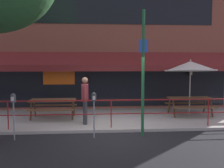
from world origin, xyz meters
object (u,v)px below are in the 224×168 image
(picnic_table_centre, at_px, (190,101))
(pedestrian_walking, at_px, (85,98))
(patio_umbrella_centre, at_px, (190,66))
(picnic_table_left, at_px, (53,103))
(street_sign_pole, at_px, (143,72))
(parking_meter_near, at_px, (13,102))
(parking_meter_far, at_px, (94,101))

(picnic_table_centre, xyz_separation_m, pedestrian_walking, (-4.39, -1.17, 0.35))
(picnic_table_centre, xyz_separation_m, patio_umbrella_centre, (0.00, 0.05, 1.47))
(picnic_table_left, height_order, street_sign_pole, street_sign_pole)
(picnic_table_centre, xyz_separation_m, parking_meter_near, (-6.47, -2.66, 0.44))
(patio_umbrella_centre, distance_m, parking_meter_near, 7.09)
(patio_umbrella_centre, xyz_separation_m, parking_meter_near, (-6.47, -2.71, -1.03))
(picnic_table_centre, xyz_separation_m, parking_meter_far, (-4.07, -2.61, 0.44))
(picnic_table_left, bearing_deg, parking_meter_far, -56.49)
(picnic_table_centre, height_order, parking_meter_far, parking_meter_far)
(pedestrian_walking, height_order, parking_meter_near, pedestrian_walking)
(parking_meter_near, height_order, parking_meter_far, same)
(pedestrian_walking, xyz_separation_m, parking_meter_near, (-2.08, -1.49, 0.09))
(patio_umbrella_centre, height_order, pedestrian_walking, patio_umbrella_centre)
(pedestrian_walking, distance_m, street_sign_pole, 2.49)
(picnic_table_centre, relative_size, patio_umbrella_centre, 0.76)
(pedestrian_walking, bearing_deg, parking_meter_near, -144.38)
(pedestrian_walking, relative_size, street_sign_pole, 0.43)
(patio_umbrella_centre, relative_size, street_sign_pole, 0.60)
(picnic_table_left, bearing_deg, patio_umbrella_centre, 1.90)
(parking_meter_near, relative_size, street_sign_pole, 0.36)
(picnic_table_left, height_order, pedestrian_walking, pedestrian_walking)
(picnic_table_centre, height_order, parking_meter_near, parking_meter_near)
(picnic_table_left, height_order, picnic_table_centre, same)
(parking_meter_near, bearing_deg, pedestrian_walking, 35.62)
(street_sign_pole, bearing_deg, parking_meter_near, -178.06)
(patio_umbrella_centre, xyz_separation_m, street_sign_pole, (-2.54, -2.57, -0.15))
(pedestrian_walking, height_order, street_sign_pole, street_sign_pole)
(pedestrian_walking, bearing_deg, street_sign_pole, -36.17)
(street_sign_pole, bearing_deg, picnic_table_left, 143.04)
(patio_umbrella_centre, bearing_deg, parking_meter_far, -146.87)
(picnic_table_left, distance_m, parking_meter_near, 2.67)
(patio_umbrella_centre, xyz_separation_m, pedestrian_walking, (-4.39, -1.22, -1.12))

